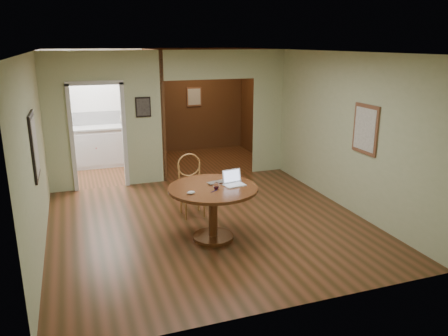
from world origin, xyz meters
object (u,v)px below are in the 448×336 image
object	(u,v)px
dining_table	(213,201)
chair	(191,181)
open_laptop	(233,180)
closed_laptop	(219,183)

from	to	relation	value
dining_table	chair	distance (m)	1.06
chair	open_laptop	size ratio (longest dim) A/B	3.20
dining_table	closed_laptop	distance (m)	0.28
dining_table	open_laptop	bearing A→B (deg)	3.32
dining_table	closed_laptop	bearing A→B (deg)	39.56
closed_laptop	open_laptop	bearing A→B (deg)	-37.03
dining_table	chair	world-z (taller)	chair
dining_table	chair	bearing A→B (deg)	92.54
chair	open_laptop	bearing A→B (deg)	-71.44
dining_table	closed_laptop	size ratio (longest dim) A/B	4.24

